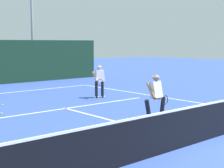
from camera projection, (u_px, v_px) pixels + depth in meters
name	position (u px, v px, depth m)	size (l,w,h in m)	color
ground_plane	(197.00, 143.00, 9.01)	(80.00, 80.00, 0.00)	#324EA1
court_line_baseline_far	(6.00, 93.00, 17.97)	(10.18, 0.10, 0.01)	white
court_line_service	(66.00, 108.00, 13.72)	(8.30, 0.10, 0.01)	white
court_line_centre	(117.00, 122.00, 11.42)	(0.10, 6.40, 0.01)	white
tennis_net	(198.00, 123.00, 8.95)	(11.15, 0.09, 1.09)	#1E4723
player_near	(156.00, 96.00, 11.35)	(1.05, 0.83, 1.57)	black
player_far	(99.00, 80.00, 16.27)	(0.83, 0.87, 1.54)	black
tennis_ball	(1.00, 113.00, 12.61)	(0.07, 0.07, 0.07)	#D1E033
tennis_ball_extra	(3.00, 105.00, 14.31)	(0.07, 0.07, 0.07)	#D1E033
light_pole	(32.00, 15.00, 24.47)	(0.55, 0.44, 7.39)	#9EA39E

